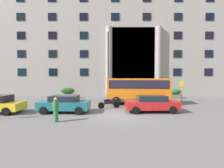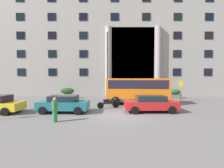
{
  "view_description": "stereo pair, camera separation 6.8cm",
  "coord_description": "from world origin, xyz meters",
  "px_view_note": "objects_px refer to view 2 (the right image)",
  "views": [
    {
      "loc": [
        -0.47,
        -12.93,
        2.91
      ],
      "look_at": [
        -0.44,
        4.31,
        2.21
      ],
      "focal_mm": 27.72,
      "sensor_mm": 36.0,
      "label": 1
    },
    {
      "loc": [
        -0.4,
        -12.93,
        2.91
      ],
      "look_at": [
        -0.44,
        4.31,
        2.21
      ],
      "focal_mm": 27.72,
      "sensor_mm": 36.0,
      "label": 2
    }
  ],
  "objects_px": {
    "motorcycle_near_kerb": "(137,103)",
    "bus_stop_sign": "(181,89)",
    "orange_minibus": "(138,89)",
    "pedestrian_woman_with_bag": "(55,110)",
    "hedge_planter_entrance_right": "(112,92)",
    "parked_coupe_end": "(64,104)",
    "hedge_planter_entrance_left": "(68,93)",
    "hedge_planter_far_east": "(176,94)",
    "lamppost_plaza_centre": "(108,60)",
    "hedge_planter_far_west": "(136,94)",
    "scooter_by_planter": "(108,103)",
    "white_taxi_kerbside": "(151,103)"
  },
  "relations": [
    {
      "from": "bus_stop_sign",
      "to": "hedge_planter_entrance_right",
      "type": "height_order",
      "value": "bus_stop_sign"
    },
    {
      "from": "hedge_planter_entrance_right",
      "to": "scooter_by_planter",
      "type": "height_order",
      "value": "hedge_planter_entrance_right"
    },
    {
      "from": "hedge_planter_far_west",
      "to": "lamppost_plaza_centre",
      "type": "distance_m",
      "value": 6.17
    },
    {
      "from": "orange_minibus",
      "to": "motorcycle_near_kerb",
      "type": "bearing_deg",
      "value": -94.18
    },
    {
      "from": "orange_minibus",
      "to": "hedge_planter_entrance_left",
      "type": "xyz_separation_m",
      "value": [
        -8.81,
        4.98,
        -0.95
      ]
    },
    {
      "from": "hedge_planter_far_east",
      "to": "motorcycle_near_kerb",
      "type": "relative_size",
      "value": 0.81
    },
    {
      "from": "bus_stop_sign",
      "to": "motorcycle_near_kerb",
      "type": "distance_m",
      "value": 6.85
    },
    {
      "from": "hedge_planter_entrance_left",
      "to": "scooter_by_planter",
      "type": "bearing_deg",
      "value": -52.79
    },
    {
      "from": "hedge_planter_far_east",
      "to": "scooter_by_planter",
      "type": "distance_m",
      "value": 11.78
    },
    {
      "from": "white_taxi_kerbside",
      "to": "motorcycle_near_kerb",
      "type": "height_order",
      "value": "white_taxi_kerbside"
    },
    {
      "from": "hedge_planter_entrance_left",
      "to": "bus_stop_sign",
      "type": "bearing_deg",
      "value": -13.67
    },
    {
      "from": "bus_stop_sign",
      "to": "scooter_by_planter",
      "type": "xyz_separation_m",
      "value": [
        -8.39,
        -4.08,
        -1.05
      ]
    },
    {
      "from": "bus_stop_sign",
      "to": "motorcycle_near_kerb",
      "type": "xyz_separation_m",
      "value": [
        -5.63,
        -3.74,
        -1.06
      ]
    },
    {
      "from": "hedge_planter_far_east",
      "to": "parked_coupe_end",
      "type": "xyz_separation_m",
      "value": [
        -12.59,
        -9.42,
        0.11
      ]
    },
    {
      "from": "bus_stop_sign",
      "to": "hedge_planter_entrance_right",
      "type": "distance_m",
      "value": 9.0
    },
    {
      "from": "hedge_planter_entrance_left",
      "to": "motorcycle_near_kerb",
      "type": "xyz_separation_m",
      "value": [
        8.46,
        -7.17,
        -0.24
      ]
    },
    {
      "from": "motorcycle_near_kerb",
      "to": "bus_stop_sign",
      "type": "bearing_deg",
      "value": 17.94
    },
    {
      "from": "orange_minibus",
      "to": "white_taxi_kerbside",
      "type": "distance_m",
      "value": 4.29
    },
    {
      "from": "hedge_planter_entrance_right",
      "to": "orange_minibus",
      "type": "bearing_deg",
      "value": -62.14
    },
    {
      "from": "hedge_planter_far_west",
      "to": "parked_coupe_end",
      "type": "relative_size",
      "value": 0.45
    },
    {
      "from": "orange_minibus",
      "to": "hedge_planter_far_east",
      "type": "bearing_deg",
      "value": 45.7
    },
    {
      "from": "hedge_planter_far_east",
      "to": "parked_coupe_end",
      "type": "distance_m",
      "value": 15.72
    },
    {
      "from": "bus_stop_sign",
      "to": "hedge_planter_far_east",
      "type": "relative_size",
      "value": 1.6
    },
    {
      "from": "orange_minibus",
      "to": "hedge_planter_entrance_left",
      "type": "distance_m",
      "value": 10.17
    },
    {
      "from": "hedge_planter_entrance_left",
      "to": "lamppost_plaza_centre",
      "type": "relative_size",
      "value": 0.22
    },
    {
      "from": "hedge_planter_far_west",
      "to": "white_taxi_kerbside",
      "type": "xyz_separation_m",
      "value": [
        0.01,
        -9.28,
        0.07
      ]
    },
    {
      "from": "motorcycle_near_kerb",
      "to": "lamppost_plaza_centre",
      "type": "bearing_deg",
      "value": 104.36
    },
    {
      "from": "orange_minibus",
      "to": "pedestrian_woman_with_bag",
      "type": "bearing_deg",
      "value": -126.02
    },
    {
      "from": "hedge_planter_far_east",
      "to": "scooter_by_planter",
      "type": "relative_size",
      "value": 0.75
    },
    {
      "from": "hedge_planter_far_east",
      "to": "orange_minibus",
      "type": "bearing_deg",
      "value": -139.38
    },
    {
      "from": "scooter_by_planter",
      "to": "hedge_planter_far_east",
      "type": "bearing_deg",
      "value": 22.93
    },
    {
      "from": "pedestrian_woman_with_bag",
      "to": "bus_stop_sign",
      "type": "bearing_deg",
      "value": 117.56
    },
    {
      "from": "parked_coupe_end",
      "to": "hedge_planter_entrance_right",
      "type": "bearing_deg",
      "value": 70.75
    },
    {
      "from": "bus_stop_sign",
      "to": "hedge_planter_far_east",
      "type": "distance_m",
      "value": 3.67
    },
    {
      "from": "orange_minibus",
      "to": "hedge_planter_entrance_left",
      "type": "height_order",
      "value": "orange_minibus"
    },
    {
      "from": "orange_minibus",
      "to": "pedestrian_woman_with_bag",
      "type": "relative_size",
      "value": 4.17
    },
    {
      "from": "orange_minibus",
      "to": "motorcycle_near_kerb",
      "type": "distance_m",
      "value": 2.51
    },
    {
      "from": "white_taxi_kerbside",
      "to": "hedge_planter_entrance_right",
      "type": "bearing_deg",
      "value": 107.38
    },
    {
      "from": "hedge_planter_far_west",
      "to": "pedestrian_woman_with_bag",
      "type": "xyz_separation_m",
      "value": [
        -6.9,
        -12.48,
        0.16
      ]
    },
    {
      "from": "bus_stop_sign",
      "to": "lamppost_plaza_centre",
      "type": "relative_size",
      "value": 0.28
    },
    {
      "from": "hedge_planter_far_west",
      "to": "hedge_planter_far_east",
      "type": "xyz_separation_m",
      "value": [
        5.43,
        -0.06,
        -0.03
      ]
    },
    {
      "from": "bus_stop_sign",
      "to": "hedge_planter_far_west",
      "type": "height_order",
      "value": "bus_stop_sign"
    },
    {
      "from": "hedge_planter_entrance_left",
      "to": "lamppost_plaza_centre",
      "type": "xyz_separation_m",
      "value": [
        5.54,
        -2.11,
        4.3
      ]
    },
    {
      "from": "orange_minibus",
      "to": "motorcycle_near_kerb",
      "type": "xyz_separation_m",
      "value": [
        -0.36,
        -2.19,
        -1.18
      ]
    },
    {
      "from": "hedge_planter_far_west",
      "to": "motorcycle_near_kerb",
      "type": "bearing_deg",
      "value": -96.49
    },
    {
      "from": "hedge_planter_entrance_right",
      "to": "pedestrian_woman_with_bag",
      "type": "distance_m",
      "value": 13.24
    },
    {
      "from": "orange_minibus",
      "to": "hedge_planter_far_west",
      "type": "bearing_deg",
      "value": 89.78
    },
    {
      "from": "motorcycle_near_kerb",
      "to": "lamppost_plaza_centre",
      "type": "height_order",
      "value": "lamppost_plaza_centre"
    },
    {
      "from": "hedge_planter_far_west",
      "to": "pedestrian_woman_with_bag",
      "type": "distance_m",
      "value": 14.26
    },
    {
      "from": "hedge_planter_entrance_left",
      "to": "scooter_by_planter",
      "type": "height_order",
      "value": "hedge_planter_entrance_left"
    }
  ]
}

